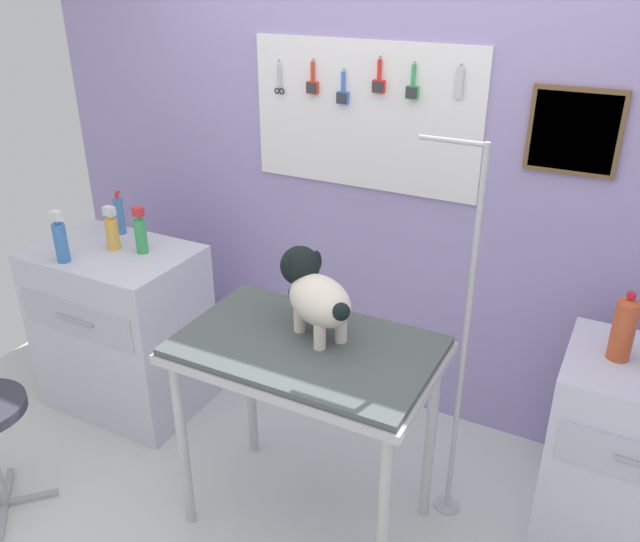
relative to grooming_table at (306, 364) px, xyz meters
The scene contains 10 objects.
rear_wall_panel 1.06m from the grooming_table, 93.74° to the left, with size 4.00×0.11×2.30m.
grooming_table is the anchor object (origin of this frame).
grooming_arm 0.61m from the grooming_table, 33.02° to the left, with size 0.30×0.11×1.64m.
dog 0.28m from the grooming_table, 99.96° to the left, with size 0.41×0.33×0.32m.
counter_left 1.35m from the grooming_table, 166.70° to the left, with size 0.80×0.58×0.89m.
shampoo_bottle 1.48m from the grooming_table, 160.16° to the left, with size 0.05×0.05×0.24m.
conditioner_bottle 1.40m from the grooming_table, behind, with size 0.06×0.06×0.26m.
pump_bottle_white 1.32m from the grooming_table, 165.59° to the left, with size 0.06×0.06×0.22m.
spray_bottle_tall 1.19m from the grooming_table, 162.18° to the left, with size 0.06×0.06×0.24m.
soda_bottle 1.18m from the grooming_table, 25.04° to the left, with size 0.08×0.08×0.27m.
Camera 1 is at (1.08, -1.55, 2.20)m, focal length 36.51 mm.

